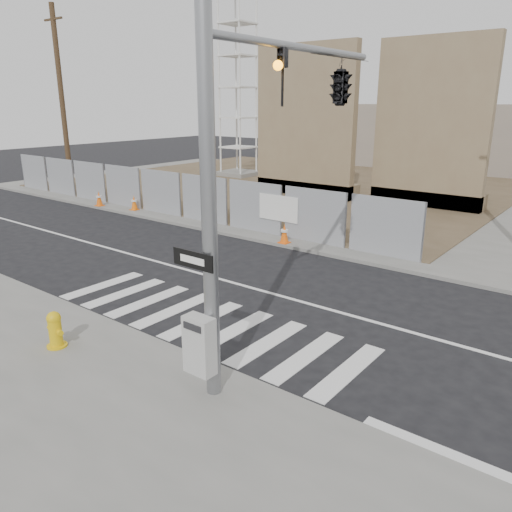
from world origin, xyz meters
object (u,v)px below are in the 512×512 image
Objects in this scene: crane_tower at (237,41)px; fire_hydrant at (55,329)px; signal_pole at (303,122)px; traffic_cone_a at (99,199)px; traffic_cone_b at (134,203)px; traffic_cone_c at (247,218)px; traffic_cone_d at (284,234)px.

crane_tower reaches higher than fire_hydrant.
signal_pole is 17.77m from traffic_cone_a.
crane_tower reaches higher than signal_pole.
traffic_cone_b is 1.02× the size of traffic_cone_c.
signal_pole is at bearing 53.31° from fire_hydrant.
signal_pole is 26.21m from crane_tower.
signal_pole reaches higher than fire_hydrant.
fire_hydrant reaches higher than traffic_cone_c.
fire_hydrant is 15.67m from traffic_cone_a.
signal_pole is 9.84× the size of traffic_cone_b.
traffic_cone_c is (6.38, 0.81, -0.01)m from traffic_cone_b.
crane_tower reaches higher than traffic_cone_d.
signal_pole is 0.39× the size of crane_tower.
crane_tower is 27.72m from fire_hydrant.
signal_pole is at bearing -47.43° from crane_tower.
traffic_cone_d is (-0.84, 9.80, -0.04)m from fire_hydrant.
traffic_cone_a is 1.05× the size of traffic_cone_b.
signal_pole is at bearing -25.80° from traffic_cone_b.
traffic_cone_c is at bearing 155.97° from traffic_cone_d.
crane_tower is 15.44m from traffic_cone_a.
signal_pole is 9.41× the size of traffic_cone_a.
traffic_cone_b is 9.19m from traffic_cone_d.
traffic_cone_c is 0.96× the size of traffic_cone_d.
traffic_cone_d is at bearing 105.60° from fire_hydrant.
crane_tower is at bearing 132.57° from signal_pole.
fire_hydrant reaches higher than traffic_cone_b.
crane_tower is 24.39× the size of traffic_cone_a.
signal_pole is 10.01× the size of traffic_cone_c.
traffic_cone_d is at bearing -2.74° from traffic_cone_b.
traffic_cone_a is at bearing 151.95° from fire_hydrant.
traffic_cone_b is (-13.87, 6.70, -4.31)m from signal_pole.
traffic_cone_b is at bearing -172.78° from traffic_cone_c.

